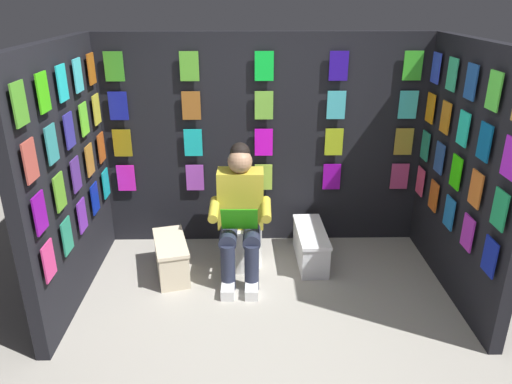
# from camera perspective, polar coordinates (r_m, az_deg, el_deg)

# --- Properties ---
(ground_plane) EXTENTS (30.00, 30.00, 0.00)m
(ground_plane) POSITION_cam_1_polar(r_m,az_deg,el_deg) (3.57, 1.78, -18.91)
(ground_plane) COLOR #9E998E
(display_wall_back) EXTENTS (3.16, 0.14, 2.04)m
(display_wall_back) POSITION_cam_1_polar(r_m,az_deg,el_deg) (4.70, 0.88, 5.93)
(display_wall_back) COLOR black
(display_wall_back) RESTS_ON ground
(display_wall_left) EXTENTS (0.14, 1.77, 2.04)m
(display_wall_left) POSITION_cam_1_polar(r_m,az_deg,el_deg) (4.18, 23.48, 1.95)
(display_wall_left) COLOR black
(display_wall_left) RESTS_ON ground
(display_wall_right) EXTENTS (0.14, 1.77, 2.04)m
(display_wall_right) POSITION_cam_1_polar(r_m,az_deg,el_deg) (4.06, -21.49, 1.69)
(display_wall_right) COLOR black
(display_wall_right) RESTS_ON ground
(toilet) EXTENTS (0.41, 0.56, 0.77)m
(toilet) POSITION_cam_1_polar(r_m,az_deg,el_deg) (4.51, -1.73, -4.39)
(toilet) COLOR white
(toilet) RESTS_ON ground
(person_reading) EXTENTS (0.53, 0.69, 1.19)m
(person_reading) POSITION_cam_1_polar(r_m,az_deg,el_deg) (4.18, -1.86, -2.44)
(person_reading) COLOR gold
(person_reading) RESTS_ON ground
(comic_longbox_near) EXTENTS (0.28, 0.71, 0.33)m
(comic_longbox_near) POSITION_cam_1_polar(r_m,az_deg,el_deg) (4.59, 6.45, -6.28)
(comic_longbox_near) COLOR silver
(comic_longbox_near) RESTS_ON ground
(comic_longbox_far) EXTENTS (0.40, 0.64, 0.34)m
(comic_longbox_far) POSITION_cam_1_polar(r_m,az_deg,el_deg) (4.42, -9.93, -7.60)
(comic_longbox_far) COLOR beige
(comic_longbox_far) RESTS_ON ground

